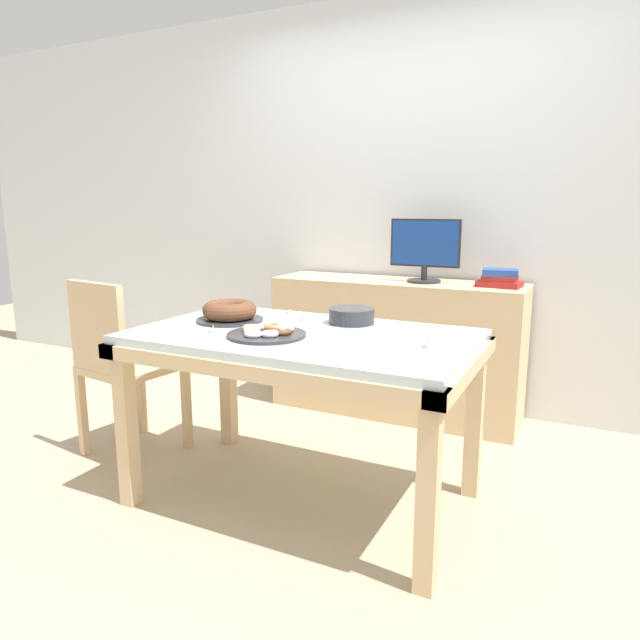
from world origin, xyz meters
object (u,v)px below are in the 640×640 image
Objects in this scene: chair at (119,360)px; computer_monitor at (425,251)px; tealight_right_edge at (290,312)px; book_stack at (500,279)px; tealight_near_cakes at (213,330)px; cake_chocolate_round at (230,312)px; tealight_near_front at (429,345)px; plate_stack at (352,316)px; tealight_left_edge at (304,318)px; pastry_platter at (267,333)px.

computer_monitor reaches higher than chair.
tealight_right_edge is (0.81, 0.35, 0.26)m from chair.
book_stack is (1.67, 1.26, 0.37)m from chair.
tealight_right_edge and tealight_near_cakes have the same top height.
tealight_near_front is at bearing -5.07° from cake_chocolate_round.
tealight_right_edge is (-0.86, -0.91, -0.11)m from book_stack.
computer_monitor is at bearing 86.66° from plate_stack.
book_stack is at bearing 36.92° from chair.
tealight_left_edge is (0.95, 0.24, 0.26)m from chair.
cake_chocolate_round is 0.98m from tealight_near_front.
chair is 1.24m from plate_stack.
cake_chocolate_round is 1.48× the size of plate_stack.
plate_stack is at bearing 146.54° from tealight_near_front.
plate_stack is 0.53m from tealight_near_front.
tealight_right_edge is at bearing 58.14° from cake_chocolate_round.
book_stack is 1.26m from tealight_left_edge.
cake_chocolate_round reaches higher than pastry_platter.
computer_monitor is 10.60× the size of tealight_near_cakes.
computer_monitor reaches higher than plate_stack.
pastry_platter is 1.56× the size of plate_stack.
pastry_platter is 0.24m from tealight_near_cakes.
tealight_right_edge is 1.00× the size of tealight_left_edge.
tealight_near_cakes is at bearing -169.61° from pastry_platter.
plate_stack is at bearing -117.06° from book_stack.
chair is at bearing 167.44° from tealight_near_cakes.
tealight_right_edge is (-0.36, 0.06, -0.02)m from plate_stack.
tealight_near_front is at bearing -23.97° from tealight_right_edge.
plate_stack reaches higher than tealight_left_edge.
tealight_near_front is 1.00× the size of tealight_right_edge.
chair is at bearing 173.05° from pastry_platter.
pastry_platter is 0.66m from tealight_near_front.
cake_chocolate_round is 7.76× the size of tealight_near_front.
chair is 3.03× the size of cake_chocolate_round.
cake_chocolate_round is at bearing 108.89° from tealight_near_cakes.
cake_chocolate_round is at bearing 149.10° from pastry_platter.
computer_monitor is 1.37× the size of cake_chocolate_round.
computer_monitor is 2.02× the size of plate_stack.
tealight_right_edge is (-0.42, -0.91, -0.26)m from computer_monitor.
tealight_left_edge is (-0.67, 0.25, 0.00)m from tealight_near_front.
pastry_platter reaches higher than tealight_right_edge.
computer_monitor is at bearing 65.30° from tealight_right_edge.
cake_chocolate_round is (-0.59, -1.18, -0.22)m from computer_monitor.
tealight_left_edge is (-0.73, -1.02, -0.11)m from book_stack.
pastry_platter is (0.32, -0.19, -0.03)m from cake_chocolate_round.
tealight_right_edge is 0.52m from tealight_near_cakes.
pastry_platter is 8.19× the size of tealight_right_edge.
tealight_near_front is 0.91m from tealight_near_cakes.
computer_monitor is at bearing 74.42° from tealight_left_edge.
tealight_left_edge is at bearing 92.66° from pastry_platter.
chair is at bearing -173.43° from cake_chocolate_round.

